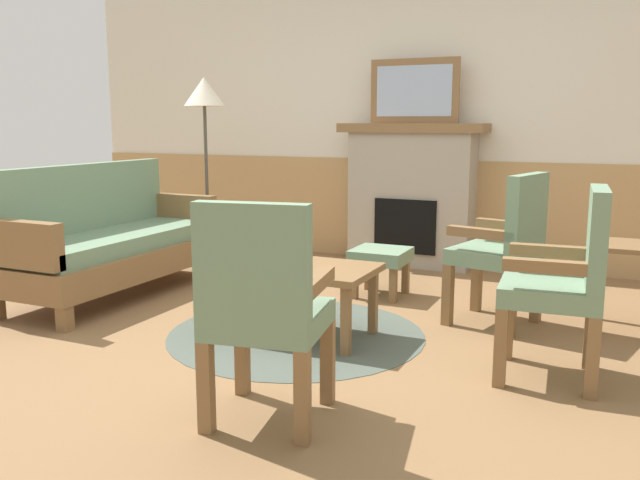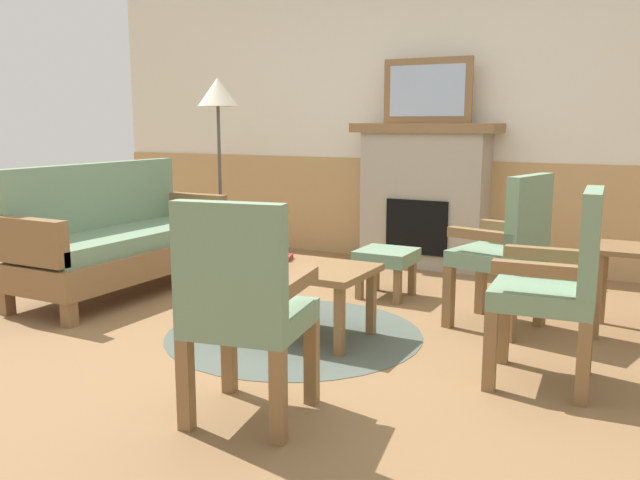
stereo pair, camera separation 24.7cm
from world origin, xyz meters
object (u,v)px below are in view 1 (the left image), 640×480
Objects in this scene: couch at (112,243)px; side_table at (628,262)px; floor_lamp_by_couch at (204,104)px; coffee_table at (296,273)px; framed_picture at (414,91)px; armchair_by_window_left at (566,276)px; footstool at (381,259)px; armchair_front_left at (263,303)px; book_on_table at (274,258)px; fireplace at (412,194)px; armchair_near_fireplace at (506,243)px.

side_table is at bearing 10.35° from couch.
floor_lamp_by_couch is (0.04, 1.23, 1.05)m from couch.
framed_picture is at bearing 89.08° from coffee_table.
floor_lamp_by_couch is (-3.21, 1.61, 0.91)m from armchair_by_window_left.
footstool is at bearing 174.94° from side_table.
armchair_front_left is (2.12, -1.46, 0.14)m from couch.
book_on_table is (-0.19, 0.07, 0.07)m from coffee_table.
floor_lamp_by_couch reaches higher than armchair_front_left.
fireplace is at bearing 23.71° from floor_lamp_by_couch.
coffee_table is at bearing -19.27° from book_on_table.
coffee_table is 0.98× the size of armchair_by_window_left.
couch is 1.84× the size of armchair_near_fireplace.
coffee_table is 2.40× the size of footstool.
armchair_by_window_left and armchair_front_left have the same top height.
floor_lamp_by_couch is at bearing 170.55° from side_table.
floor_lamp_by_couch reaches higher than book_on_table.
coffee_table is 1.55m from armchair_by_window_left.
footstool is at bearing -83.95° from framed_picture.
armchair_front_left is at bearing -63.38° from book_on_table.
floor_lamp_by_couch reaches higher than side_table.
fireplace is 1.33× the size of armchair_front_left.
floor_lamp_by_couch reaches higher than armchair_near_fireplace.
fireplace is 2.23m from book_on_table.
coffee_table is 2.49m from floor_lamp_by_couch.
book_on_table is at bearing -95.77° from framed_picture.
armchair_near_fireplace is at bearing -55.08° from fireplace.
armchair_by_window_left is at bearing -105.62° from side_table.
armchair_by_window_left reaches higher than footstool.
couch is 1.84× the size of armchair_front_left.
fireplace reaches higher than armchair_by_window_left.
couch is 1.72m from coffee_table.
armchair_near_fireplace reaches higher than side_table.
coffee_table is 0.57× the size of floor_lamp_by_couch.
floor_lamp_by_couch reaches higher than coffee_table.
armchair_front_left is 0.58× the size of floor_lamp_by_couch.
armchair_front_left is (0.39, -3.43, -0.11)m from fireplace.
coffee_table is at bearing -90.93° from fireplace.
side_table is at bearing 74.38° from armchair_by_window_left.
footstool is at bearing 23.10° from couch.
book_on_table is 1.74m from armchair_by_window_left.
book_on_table is at bearing 116.62° from armchair_front_left.
side_table is at bearing 56.25° from armchair_front_left.
couch is 2.85m from armchair_near_fireplace.
armchair_near_fireplace reaches higher than book_on_table.
book_on_table reaches higher than footstool.
framed_picture is 0.48× the size of floor_lamp_by_couch.
footstool is at bearing -13.37° from floor_lamp_by_couch.
fireplace is at bearing 124.92° from armchair_near_fireplace.
side_table is (1.80, -1.33, -1.13)m from framed_picture.
armchair_by_window_left is at bearing -26.66° from floor_lamp_by_couch.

